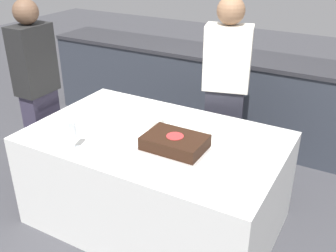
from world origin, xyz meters
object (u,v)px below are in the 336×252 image
Objects in this scene: person_cutting_cake at (225,92)px; person_seated_left at (39,94)px; cake at (175,143)px; plate_stack at (150,121)px; wine_glass at (73,131)px.

person_seated_left is (-1.33, -0.78, -0.01)m from person_cutting_cake.
cake is 0.88m from person_cutting_cake.
person_cutting_cake is at bearing 63.48° from plate_stack.
plate_stack is at bearing 146.19° from cake.
cake is 2.26× the size of plate_stack.
plate_stack is 0.12× the size of person_seated_left.
wine_glass is (-0.26, -0.54, 0.10)m from plate_stack.
cake is 0.27× the size of person_cutting_cake.
person_seated_left is at bearing -173.01° from plate_stack.
person_cutting_cake is 1.54m from person_seated_left.
person_seated_left is (-1.33, 0.10, 0.05)m from cake.
person_cutting_cake is at bearing 90.00° from cake.
plate_stack is 0.74m from person_cutting_cake.
plate_stack is 1.02× the size of wine_glass.
cake is 0.67m from wine_glass.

